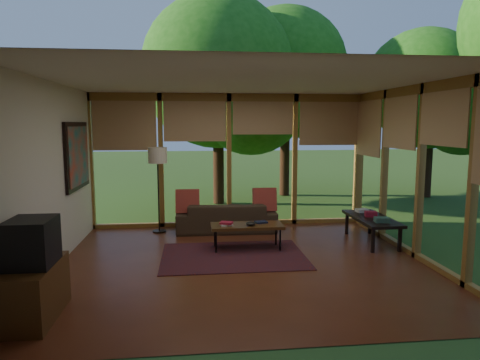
{
  "coord_description": "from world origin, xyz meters",
  "views": [
    {
      "loc": [
        -0.74,
        -6.19,
        2.09
      ],
      "look_at": [
        0.03,
        0.7,
        1.18
      ],
      "focal_mm": 32.0,
      "sensor_mm": 36.0,
      "label": 1
    }
  ],
  "objects": [
    {
      "name": "floor",
      "position": [
        0.0,
        0.0,
        0.0
      ],
      "size": [
        5.5,
        5.5,
        0.0
      ],
      "primitive_type": "plane",
      "color": "brown",
      "rests_on": "ground"
    },
    {
      "name": "ceiling",
      "position": [
        0.0,
        0.0,
        2.7
      ],
      "size": [
        5.5,
        5.5,
        0.0
      ],
      "primitive_type": "plane",
      "rotation": [
        3.14,
        0.0,
        0.0
      ],
      "color": "silver",
      "rests_on": "ground"
    },
    {
      "name": "wall_left",
      "position": [
        -2.75,
        0.0,
        1.35
      ],
      "size": [
        0.04,
        5.0,
        2.7
      ],
      "primitive_type": "cube",
      "color": "beige",
      "rests_on": "ground"
    },
    {
      "name": "wall_front",
      "position": [
        0.0,
        -2.5,
        1.35
      ],
      "size": [
        5.5,
        0.04,
        2.7
      ],
      "primitive_type": "cube",
      "color": "beige",
      "rests_on": "ground"
    },
    {
      "name": "window_wall_back",
      "position": [
        0.0,
        2.5,
        1.35
      ],
      "size": [
        5.5,
        0.12,
        2.7
      ],
      "primitive_type": "cube",
      "color": "olive",
      "rests_on": "ground"
    },
    {
      "name": "window_wall_right",
      "position": [
        2.75,
        0.0,
        1.35
      ],
      "size": [
        0.12,
        5.0,
        2.7
      ],
      "primitive_type": "cube",
      "color": "olive",
      "rests_on": "ground"
    },
    {
      "name": "exterior_lawn",
      "position": [
        8.0,
        8.0,
        -0.01
      ],
      "size": [
        40.0,
        40.0,
        0.0
      ],
      "primitive_type": "plane",
      "color": "#31541F",
      "rests_on": "ground"
    },
    {
      "name": "tree_nw",
      "position": [
        -0.07,
        5.06,
        3.42
      ],
      "size": [
        3.93,
        3.93,
        5.39
      ],
      "color": "#361F13",
      "rests_on": "ground"
    },
    {
      "name": "tree_ne",
      "position": [
        1.95,
        6.19,
        3.63
      ],
      "size": [
        3.54,
        3.54,
        5.41
      ],
      "color": "#361F13",
      "rests_on": "ground"
    },
    {
      "name": "tree_far",
      "position": [
        5.69,
        5.37,
        3.05
      ],
      "size": [
        3.34,
        3.34,
        4.72
      ],
      "color": "#361F13",
      "rests_on": "ground"
    },
    {
      "name": "rug",
      "position": [
        -0.12,
        0.37,
        0.01
      ],
      "size": [
        2.27,
        1.61,
        0.01
      ],
      "primitive_type": "cube",
      "color": "maroon",
      "rests_on": "floor"
    },
    {
      "name": "sofa",
      "position": [
        -0.1,
        2.0,
        0.28
      ],
      "size": [
        1.96,
        0.81,
        0.57
      ],
      "primitive_type": "imported",
      "rotation": [
        0.0,
        0.0,
        3.12
      ],
      "color": "#3B2C1D",
      "rests_on": "floor"
    },
    {
      "name": "pillow_left",
      "position": [
        -0.85,
        1.95,
        0.61
      ],
      "size": [
        0.46,
        0.24,
        0.48
      ],
      "primitive_type": "cube",
      "rotation": [
        -0.21,
        0.0,
        0.0
      ],
      "color": "maroon",
      "rests_on": "sofa"
    },
    {
      "name": "pillow_right",
      "position": [
        0.65,
        1.95,
        0.61
      ],
      "size": [
        0.46,
        0.24,
        0.48
      ],
      "primitive_type": "cube",
      "rotation": [
        -0.21,
        0.0,
        0.0
      ],
      "color": "maroon",
      "rests_on": "sofa"
    },
    {
      "name": "ct_book_lower",
      "position": [
        -0.2,
        0.68,
        0.44
      ],
      "size": [
        0.22,
        0.18,
        0.03
      ],
      "primitive_type": "cube",
      "rotation": [
        0.0,
        0.0,
        0.17
      ],
      "color": "beige",
      "rests_on": "coffee_table"
    },
    {
      "name": "ct_book_upper",
      "position": [
        -0.2,
        0.68,
        0.47
      ],
      "size": [
        0.24,
        0.21,
        0.03
      ],
      "primitive_type": "cube",
      "rotation": [
        0.0,
        0.0,
        -0.34
      ],
      "color": "maroon",
      "rests_on": "coffee_table"
    },
    {
      "name": "ct_book_side",
      "position": [
        0.4,
        0.81,
        0.44
      ],
      "size": [
        0.23,
        0.19,
        0.03
      ],
      "primitive_type": "cube",
      "rotation": [
        0.0,
        0.0,
        0.24
      ],
      "color": "black",
      "rests_on": "coffee_table"
    },
    {
      "name": "ct_bowl",
      "position": [
        0.2,
        0.63,
        0.46
      ],
      "size": [
        0.16,
        0.16,
        0.07
      ],
      "primitive_type": "ellipsoid",
      "color": "black",
      "rests_on": "coffee_table"
    },
    {
      "name": "media_cabinet",
      "position": [
        -2.47,
        -1.58,
        0.3
      ],
      "size": [
        0.5,
        1.0,
        0.6
      ],
      "primitive_type": "cube",
      "color": "#4F2F15",
      "rests_on": "floor"
    },
    {
      "name": "television",
      "position": [
        -2.45,
        -1.58,
        0.85
      ],
      "size": [
        0.45,
        0.55,
        0.5
      ],
      "primitive_type": "cube",
      "color": "black",
      "rests_on": "media_cabinet"
    },
    {
      "name": "console_book_a",
      "position": [
        2.4,
        0.51,
        0.5
      ],
      "size": [
        0.25,
        0.2,
        0.08
      ],
      "primitive_type": "cube",
      "rotation": [
        0.0,
        0.0,
        -0.14
      ],
      "color": "#315748",
      "rests_on": "side_console"
    },
    {
      "name": "console_book_b",
      "position": [
        2.4,
        0.96,
        0.5
      ],
      "size": [
        0.23,
        0.19,
        0.09
      ],
      "primitive_type": "cube",
      "rotation": [
        0.0,
        0.0,
        -0.21
      ],
      "color": "maroon",
      "rests_on": "side_console"
    },
    {
      "name": "console_book_c",
      "position": [
        2.4,
        1.36,
        0.48
      ],
      "size": [
        0.24,
        0.19,
        0.06
      ],
      "primitive_type": "cube",
      "rotation": [
        0.0,
        0.0,
        0.18
      ],
      "color": "beige",
      "rests_on": "side_console"
    },
    {
      "name": "floor_lamp",
      "position": [
        -1.41,
        2.06,
        1.41
      ],
      "size": [
        0.36,
        0.36,
        1.65
      ],
      "color": "black",
      "rests_on": "floor"
    },
    {
      "name": "coffee_table",
      "position": [
        0.15,
        0.73,
        0.39
      ],
      "size": [
        1.2,
        0.5,
        0.43
      ],
      "color": "#4F2F15",
      "rests_on": "floor"
    },
    {
      "name": "side_console",
      "position": [
        2.4,
        0.91,
        0.41
      ],
      "size": [
        0.6,
        1.4,
        0.46
      ],
      "color": "black",
      "rests_on": "floor"
    },
    {
      "name": "wall_painting",
      "position": [
        -2.71,
        1.4,
        1.55
      ],
      "size": [
        0.06,
        1.35,
        1.15
      ],
      "color": "black",
      "rests_on": "wall_left"
    }
  ]
}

